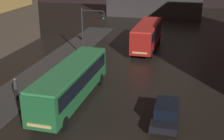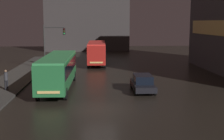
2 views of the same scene
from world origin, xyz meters
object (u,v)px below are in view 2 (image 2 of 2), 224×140
at_px(car_taxi, 143,83).
at_px(traffic_light_main, 52,40).
at_px(bus_far, 97,51).
at_px(pedestrian_mid, 6,78).
at_px(bus_near, 58,69).

relative_size(car_taxi, traffic_light_main, 0.79).
height_order(bus_far, car_taxi, bus_far).
bearing_deg(traffic_light_main, bus_far, 42.20).
bearing_deg(pedestrian_mid, traffic_light_main, -94.76).
bearing_deg(bus_far, pedestrian_mid, 65.99).
bearing_deg(traffic_light_main, bus_near, -79.73).
height_order(car_taxi, traffic_light_main, traffic_light_main).
height_order(bus_far, pedestrian_mid, bus_far).
xyz_separation_m(bus_near, traffic_light_main, (-2.08, 11.47, 1.99)).
distance_m(bus_far, traffic_light_main, 8.00).
relative_size(bus_far, traffic_light_main, 1.70).
bearing_deg(bus_far, traffic_light_main, 43.35).
xyz_separation_m(bus_near, bus_far, (3.68, 16.70, 0.10)).
bearing_deg(bus_far, car_taxi, 103.56).
distance_m(car_taxi, traffic_light_main, 16.49).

